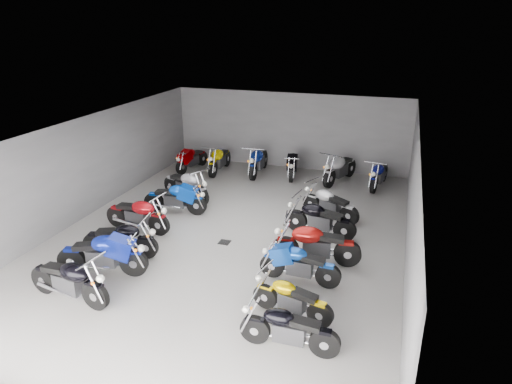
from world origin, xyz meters
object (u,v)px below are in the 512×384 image
motorcycle_left_b (103,255)px  motorcycle_back_c (258,161)px  motorcycle_left_d (138,215)px  motorcycle_right_f (329,204)px  motorcycle_left_c (121,239)px  motorcycle_right_c (299,264)px  motorcycle_left_a (69,280)px  motorcycle_back_a (191,159)px  motorcycle_right_a (288,329)px  motorcycle_right_e (319,219)px  motorcycle_left_e (176,198)px  motorcycle_right_d (315,244)px  drain_grate (224,242)px  motorcycle_back_e (340,168)px  motorcycle_right_b (291,298)px  motorcycle_back_b (219,159)px  motorcycle_back_d (293,164)px  motorcycle_back_f (379,174)px  motorcycle_left_f (186,185)px

motorcycle_left_b → motorcycle_back_c: (1.29, 8.72, 0.01)m
motorcycle_left_d → motorcycle_right_f: (5.35, 2.72, -0.03)m
motorcycle_left_c → motorcycle_right_c: motorcycle_left_c is taller
motorcycle_left_a → motorcycle_left_c: 2.18m
motorcycle_right_c → motorcycle_back_a: (-6.33, 7.20, 0.00)m
motorcycle_right_a → motorcycle_right_e: 5.17m
motorcycle_left_a → motorcycle_back_a: motorcycle_left_a is taller
motorcycle_right_c → motorcycle_left_e: bearing=61.5°
motorcycle_left_d → motorcycle_right_d: (5.48, -0.29, 0.02)m
motorcycle_left_c → motorcycle_right_d: motorcycle_right_d is taller
drain_grate → motorcycle_right_a: 4.81m
motorcycle_right_a → motorcycle_back_e: 10.06m
motorcycle_left_b → motorcycle_back_c: bearing=158.3°
motorcycle_back_e → motorcycle_right_f: bearing=113.2°
motorcycle_left_c → motorcycle_back_a: (-1.46, 7.43, -0.02)m
motorcycle_right_c → motorcycle_left_b: bearing=106.2°
motorcycle_back_a → motorcycle_right_b: bearing=138.4°
motorcycle_back_b → drain_grate: bearing=112.1°
motorcycle_left_a → motorcycle_left_b: (0.03, 1.23, 0.02)m
drain_grate → motorcycle_right_c: 2.90m
motorcycle_left_a → motorcycle_right_a: motorcycle_left_a is taller
motorcycle_right_a → motorcycle_right_b: (-0.20, 1.05, -0.03)m
motorcycle_right_d → motorcycle_back_d: motorcycle_right_d is taller
motorcycle_left_e → motorcycle_right_d: motorcycle_right_d is taller
motorcycle_left_b → motorcycle_back_e: size_ratio=1.00×
motorcycle_back_f → motorcycle_right_d: bearing=89.9°
motorcycle_back_c → drain_grate: bearing=96.1°
motorcycle_back_f → motorcycle_left_d: bearing=53.1°
motorcycle_right_a → motorcycle_right_f: 6.48m
motorcycle_right_c → motorcycle_right_d: (0.21, 1.01, 0.07)m
motorcycle_left_e → motorcycle_back_d: (2.79, 4.83, 0.01)m
motorcycle_left_f → motorcycle_back_b: bearing=-154.6°
motorcycle_left_b → motorcycle_right_c: (4.74, 1.18, -0.07)m
motorcycle_right_b → motorcycle_right_c: bearing=18.5°
motorcycle_right_a → motorcycle_left_d: bearing=55.6°
motorcycle_left_f → motorcycle_back_b: 3.28m
motorcycle_back_f → motorcycle_back_a: bearing=12.3°
motorcycle_right_a → motorcycle_back_c: bearing=20.1°
motorcycle_left_e → motorcycle_right_e: motorcycle_right_e is taller
motorcycle_left_e → motorcycle_right_a: motorcycle_left_e is taller
drain_grate → motorcycle_back_e: 6.68m
motorcycle_left_b → motorcycle_back_d: size_ratio=1.06×
motorcycle_left_f → motorcycle_back_e: bearing=150.0°
motorcycle_right_a → motorcycle_back_d: bearing=12.5°
motorcycle_left_c → motorcycle_back_e: bearing=139.1°
motorcycle_left_e → motorcycle_right_e: 4.82m
motorcycle_left_e → motorcycle_back_f: same height
motorcycle_left_c → motorcycle_right_b: 5.16m
motorcycle_back_d → motorcycle_left_f: bearing=42.1°
motorcycle_right_d → motorcycle_back_d: bearing=9.1°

